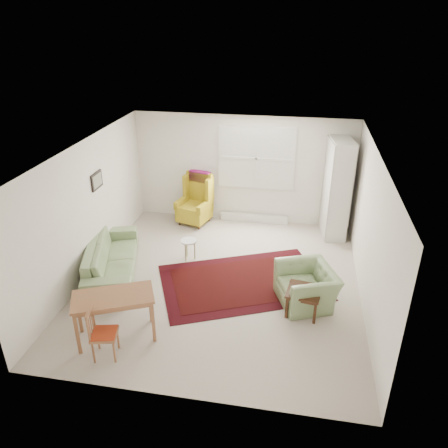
% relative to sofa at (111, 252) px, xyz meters
% --- Properties ---
extents(room, '(5.04, 5.54, 2.51)m').
position_rel_sofa_xyz_m(room, '(2.12, 0.27, 0.81)').
color(room, '#BAAB9F').
rests_on(room, ground).
extents(rug, '(3.44, 2.90, 0.03)m').
position_rel_sofa_xyz_m(rug, '(2.50, 0.10, -0.43)').
color(rug, black).
rests_on(rug, ground).
extents(sofa, '(1.49, 2.35, 0.88)m').
position_rel_sofa_xyz_m(sofa, '(0.00, 0.00, 0.00)').
color(sofa, gray).
rests_on(sofa, ground).
extents(armchair, '(1.18, 1.24, 0.77)m').
position_rel_sofa_xyz_m(armchair, '(3.64, -0.29, -0.06)').
color(armchair, gray).
rests_on(armchair, ground).
extents(wingback_chair, '(0.86, 0.89, 1.19)m').
position_rel_sofa_xyz_m(wingback_chair, '(1.02, 2.41, 0.15)').
color(wingback_chair, gold).
rests_on(wingback_chair, ground).
extents(coffee_table, '(0.62, 0.62, 0.44)m').
position_rel_sofa_xyz_m(coffee_table, '(3.60, -0.60, -0.22)').
color(coffee_table, '#3E2213').
rests_on(coffee_table, ground).
extents(stool, '(0.36, 0.36, 0.43)m').
position_rel_sofa_xyz_m(stool, '(1.31, 0.76, -0.23)').
color(stool, white).
rests_on(stool, ground).
extents(cabinet, '(0.58, 0.92, 2.17)m').
position_rel_sofa_xyz_m(cabinet, '(4.20, 2.41, 0.64)').
color(cabinet, silver).
rests_on(cabinet, ground).
extents(desk, '(1.32, 1.03, 0.75)m').
position_rel_sofa_xyz_m(desk, '(0.80, -1.71, -0.07)').
color(desk, '#96613C').
rests_on(desk, ground).
extents(desk_chair, '(0.43, 0.43, 0.82)m').
position_rel_sofa_xyz_m(desk_chair, '(0.81, -2.13, -0.03)').
color(desk_chair, '#96613C').
rests_on(desk_chair, ground).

